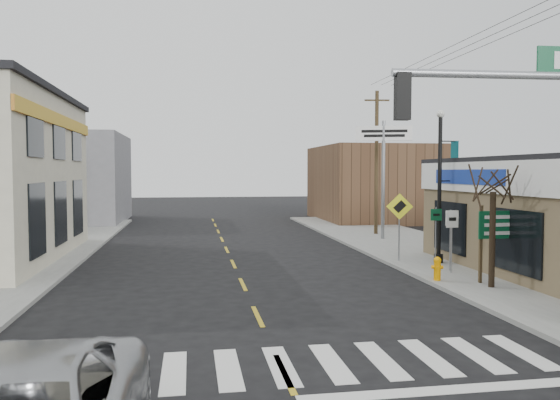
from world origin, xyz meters
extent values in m
plane|color=black|center=(0.00, 0.00, 0.00)|extent=(140.00, 140.00, 0.00)
cube|color=gray|center=(9.00, 13.00, 0.07)|extent=(6.00, 38.00, 0.13)
cube|color=gray|center=(-9.00, 13.00, 0.07)|extent=(6.00, 38.00, 0.13)
cube|color=gold|center=(0.00, 8.00, 0.01)|extent=(0.12, 56.00, 0.01)
cube|color=silver|center=(0.00, 0.40, 0.01)|extent=(11.00, 2.20, 0.01)
cube|color=brown|center=(12.00, 30.00, 2.80)|extent=(8.00, 10.00, 5.60)
cube|color=slate|center=(-11.00, 32.00, 3.20)|extent=(9.00, 10.00, 6.40)
cylinder|color=gray|center=(4.09, -0.29, 5.51)|extent=(4.22, 0.15, 0.15)
cube|color=black|center=(2.18, -0.29, 5.07)|extent=(0.27, 0.21, 0.86)
cube|color=#463720|center=(7.49, 6.42, 1.37)|extent=(0.09, 0.09, 2.49)
cube|color=#463720|center=(8.65, 6.42, 1.37)|extent=(0.09, 0.09, 2.49)
cube|color=#024525|center=(8.07, 6.36, 2.00)|extent=(1.42, 0.05, 0.89)
cylinder|color=#F09600|center=(6.30, 6.99, 0.44)|extent=(0.22, 0.22, 0.63)
sphere|color=#F09600|center=(6.30, 6.99, 0.79)|extent=(0.25, 0.25, 0.25)
cylinder|color=gray|center=(6.56, 10.98, 1.36)|extent=(0.06, 0.06, 2.47)
cube|color=yellow|center=(6.56, 10.95, 2.30)|extent=(1.05, 0.03, 1.05)
cylinder|color=black|center=(7.92, 10.28, 3.00)|extent=(0.15, 0.15, 5.74)
sphere|color=silver|center=(7.92, 10.28, 5.93)|extent=(0.31, 0.31, 0.31)
cube|color=#085059|center=(8.53, 10.28, 4.10)|extent=(0.02, 0.61, 1.55)
cylinder|color=gray|center=(8.42, 17.96, 3.25)|extent=(0.18, 0.18, 6.25)
cube|color=white|center=(8.42, 17.96, 5.71)|extent=(2.94, 0.18, 0.78)
cylinder|color=black|center=(7.50, 5.76, 1.60)|extent=(0.18, 0.18, 2.95)
ellipsoid|color=black|center=(9.80, 6.98, 0.52)|extent=(1.04, 1.04, 0.78)
cylinder|color=#452D21|center=(8.82, 20.17, 4.20)|extent=(0.21, 0.21, 8.13)
cube|color=#452D21|center=(8.82, 20.17, 7.73)|extent=(1.41, 0.09, 0.09)
camera|label=1|loc=(-1.67, -9.66, 3.70)|focal=35.00mm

